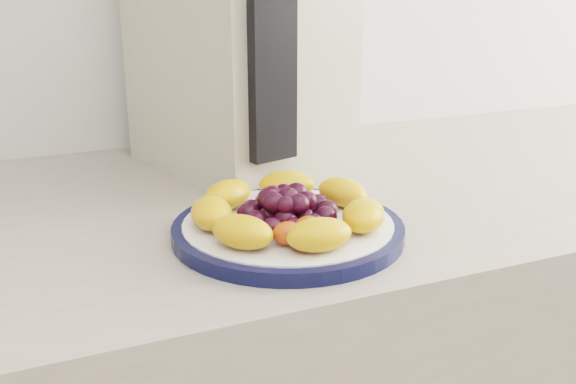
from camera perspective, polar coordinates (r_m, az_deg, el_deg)
name	(u,v)px	position (r m, az deg, el deg)	size (l,w,h in m)	color
plate_rim	(288,230)	(0.68, 0.00, -3.38)	(0.25, 0.25, 0.01)	#0C1135
plate_face	(288,229)	(0.68, 0.00, -3.30)	(0.22, 0.22, 0.02)	white
appliance_body	(236,41)	(0.91, -4.66, 13.26)	(0.21, 0.29, 0.36)	#B7B09B
appliance_panel	(271,48)	(0.76, -1.48, 12.68)	(0.06, 0.02, 0.27)	black
fruit_plate	(287,209)	(0.67, -0.13, -1.53)	(0.21, 0.21, 0.04)	orange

